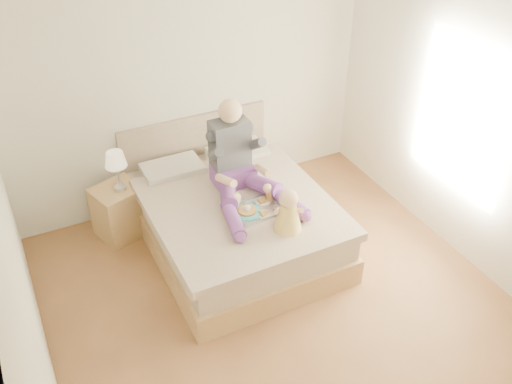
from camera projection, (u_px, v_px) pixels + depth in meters
name	position (u px, v px, depth m)	size (l,w,h in m)	color
room	(296.00, 168.00, 4.38)	(4.02, 4.22, 2.71)	brown
bed	(232.00, 217.00, 5.82)	(1.70, 2.18, 1.00)	#A8814E
nightstand	(120.00, 211.00, 5.95)	(0.57, 0.54, 0.57)	#A8814E
lamp	(116.00, 162.00, 5.58)	(0.22, 0.22, 0.44)	silver
adult	(239.00, 166.00, 5.55)	(0.80, 1.12, 0.94)	#693484
tray	(255.00, 208.00, 5.41)	(0.49, 0.40, 0.13)	silver
baby	(288.00, 213.00, 5.11)	(0.31, 0.38, 0.43)	#EFBF4B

